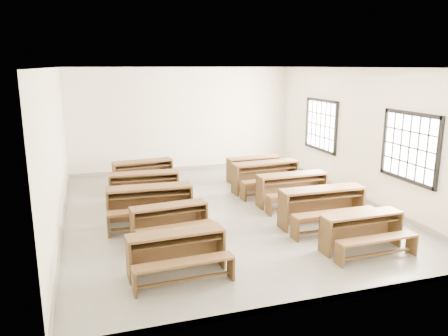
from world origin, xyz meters
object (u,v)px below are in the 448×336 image
object	(u,v)px
desk_set_7	(293,187)
desk_set_4	(143,172)
desk_set_1	(170,219)
desk_set_9	(254,167)
desk_set_0	(177,250)
desk_set_5	(363,229)
desk_set_2	(150,202)
desk_set_8	(266,175)
desk_set_6	(323,204)
desk_set_3	(144,185)

from	to	relation	value
desk_set_7	desk_set_4	bearing A→B (deg)	138.52
desk_set_1	desk_set_9	distance (m)	4.72
desk_set_4	desk_set_7	size ratio (longest dim) A/B	0.99
desk_set_4	desk_set_7	world-z (taller)	desk_set_7
desk_set_0	desk_set_5	world-z (taller)	desk_set_0
desk_set_9	desk_set_2	bearing A→B (deg)	-145.49
desk_set_4	desk_set_9	bearing A→B (deg)	-11.99
desk_set_1	desk_set_8	xyz separation A→B (m)	(3.00, 2.39, 0.08)
desk_set_8	desk_set_9	xyz separation A→B (m)	(0.12, 1.16, -0.06)
desk_set_1	desk_set_5	xyz separation A→B (m)	(3.18, -1.59, 0.01)
desk_set_0	desk_set_4	world-z (taller)	desk_set_4
desk_set_0	desk_set_5	distance (m)	3.35
desk_set_5	desk_set_6	xyz separation A→B (m)	(-0.06, 1.28, 0.07)
desk_set_1	desk_set_7	world-z (taller)	desk_set_7
desk_set_0	desk_set_6	size ratio (longest dim) A/B	0.88
desk_set_1	desk_set_6	xyz separation A→B (m)	(3.12, -0.31, 0.08)
desk_set_6	desk_set_8	world-z (taller)	desk_set_6
desk_set_1	desk_set_6	size ratio (longest dim) A/B	0.85
desk_set_6	desk_set_8	distance (m)	2.71
desk_set_8	desk_set_2	bearing A→B (deg)	-159.28
desk_set_5	desk_set_1	bearing A→B (deg)	152.31
desk_set_1	desk_set_7	distance (m)	3.36
desk_set_3	desk_set_5	world-z (taller)	desk_set_3
desk_set_0	desk_set_7	bearing A→B (deg)	35.89
desk_set_1	desk_set_4	bearing A→B (deg)	84.35
desk_set_1	desk_set_5	bearing A→B (deg)	-32.29
desk_set_5	desk_set_6	bearing A→B (deg)	91.64
desk_set_0	desk_set_3	distance (m)	3.90
desk_set_7	desk_set_0	bearing A→B (deg)	-142.31
desk_set_8	desk_set_9	world-z (taller)	desk_set_8
desk_set_5	desk_set_7	xyz separation A→B (m)	(-0.02, 2.74, 0.05)
desk_set_3	desk_set_6	distance (m)	4.26
desk_set_3	desk_set_0	bearing A→B (deg)	-86.32
desk_set_5	desk_set_6	world-z (taller)	desk_set_6
desk_set_0	desk_set_6	world-z (taller)	desk_set_6
desk_set_0	desk_set_5	size ratio (longest dim) A/B	1.03
desk_set_3	desk_set_5	size ratio (longest dim) A/B	1.12
desk_set_1	desk_set_9	world-z (taller)	desk_set_9
desk_set_5	desk_set_8	world-z (taller)	desk_set_8
desk_set_5	desk_set_9	distance (m)	5.14
desk_set_1	desk_set_2	world-z (taller)	desk_set_2
desk_set_1	desk_set_2	distance (m)	0.96
desk_set_3	desk_set_1	bearing A→B (deg)	-82.26
desk_set_2	desk_set_3	size ratio (longest dim) A/B	1.06
desk_set_1	desk_set_3	bearing A→B (deg)	88.40
desk_set_2	desk_set_7	world-z (taller)	desk_set_2
desk_set_2	desk_set_8	world-z (taller)	desk_set_2
desk_set_0	desk_set_3	xyz separation A→B (m)	(0.00, 3.90, 0.03)
desk_set_0	desk_set_8	xyz separation A→B (m)	(3.17, 3.89, 0.06)
desk_set_6	desk_set_9	bearing A→B (deg)	90.35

